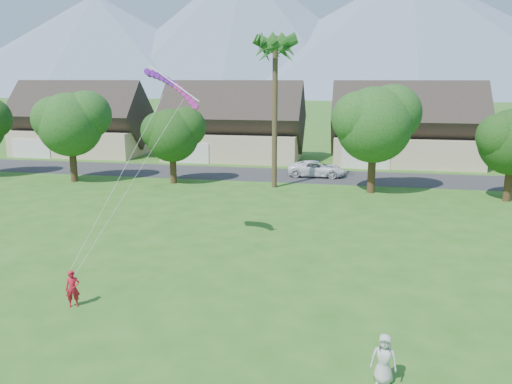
% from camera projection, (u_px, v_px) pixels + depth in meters
% --- Properties ---
extents(street, '(90.00, 7.00, 0.01)m').
position_uv_depth(street, '(304.00, 176.00, 47.33)').
color(street, '#2D2D30').
rests_on(street, ground).
extents(kite_flyer, '(0.66, 0.59, 1.53)m').
position_uv_depth(kite_flyer, '(73.00, 289.00, 20.07)').
color(kite_flyer, red).
rests_on(kite_flyer, ground).
extents(watcher, '(0.84, 0.61, 1.60)m').
position_uv_depth(watcher, '(384.00, 359.00, 14.96)').
color(watcher, '#B7B7B3').
rests_on(watcher, ground).
extents(parked_car, '(5.34, 2.55, 1.47)m').
position_uv_depth(parked_car, '(316.00, 169.00, 46.95)').
color(parked_car, white).
rests_on(parked_car, ground).
extents(mountain_ridge, '(540.00, 240.00, 70.00)m').
position_uv_depth(mountain_ridge, '(369.00, 39.00, 255.29)').
color(mountain_ridge, slate).
rests_on(mountain_ridge, ground).
extents(houses_row, '(72.75, 8.19, 8.86)m').
position_uv_depth(houses_row, '(317.00, 130.00, 55.08)').
color(houses_row, beige).
rests_on(houses_row, ground).
extents(tree_row, '(62.27, 6.67, 8.45)m').
position_uv_depth(tree_row, '(284.00, 131.00, 40.63)').
color(tree_row, '#47301C').
rests_on(tree_row, ground).
extents(fan_palm, '(3.00, 3.00, 13.80)m').
position_uv_depth(fan_palm, '(275.00, 43.00, 39.81)').
color(fan_palm, '#4C3D26').
rests_on(fan_palm, ground).
extents(parafoil_kite, '(3.20, 1.21, 0.50)m').
position_uv_depth(parafoil_kite, '(175.00, 86.00, 24.98)').
color(parafoil_kite, purple).
rests_on(parafoil_kite, ground).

